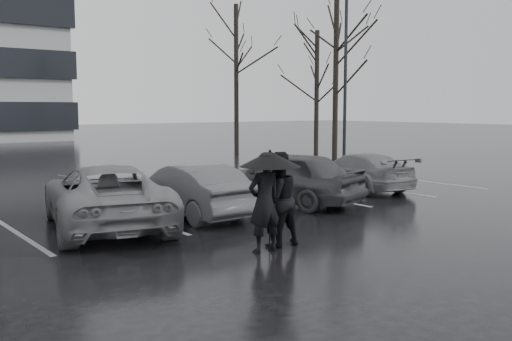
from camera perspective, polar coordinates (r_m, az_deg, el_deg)
The scene contains 13 objects.
ground at distance 13.19m, azimuth 1.67°, elevation -5.22°, with size 160.00×160.00×0.00m, color black.
car_main at distance 15.55m, azimuth 2.93°, elevation -0.71°, with size 1.74×4.32×1.47m, color black.
car_west_a at distance 13.92m, azimuth -6.58°, elevation -1.97°, with size 1.36×3.89×1.28m, color #303033.
car_west_b at distance 12.96m, azimuth -14.81°, elevation -2.49°, with size 2.31×5.02×1.39m, color #535356.
car_east at distance 18.59m, azimuth 10.13°, elevation -0.11°, with size 1.66×4.08×1.18m, color #535356.
pedestrian_left at distance 10.37m, azimuth 0.84°, elevation -3.20°, with size 0.67×0.44×1.84m, color black.
pedestrian_right at distance 10.82m, azimuth 2.16°, elevation -2.89°, with size 0.88×0.68×1.81m, color black.
umbrella at distance 10.26m, azimuth 1.40°, elevation 1.16°, with size 1.11×1.11×1.88m.
lamp_post at distance 25.87m, azimuth 8.91°, elevation 8.65°, with size 0.45×0.45×8.16m.
stall_stripes at distance 14.77m, azimuth -6.89°, elevation -4.01°, with size 19.72×5.00×0.00m.
tree_east at distance 28.44m, azimuth 7.97°, elevation 8.97°, with size 0.26×0.26×8.00m, color black.
tree_ne at distance 33.03m, azimuth 6.08°, elevation 7.74°, with size 0.26×0.26×7.00m, color black.
tree_north at distance 33.17m, azimuth -1.98°, elevation 9.06°, with size 0.26×0.26×8.50m, color black.
Camera 1 is at (-8.11, -10.06, 2.62)m, focal length 40.00 mm.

